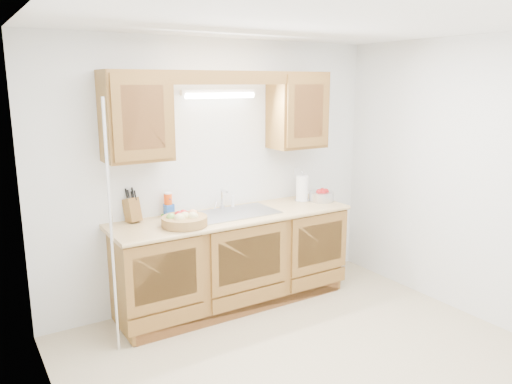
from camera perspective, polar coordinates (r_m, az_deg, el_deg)
room at (r=3.60m, az=6.58°, el=-1.31°), size 3.52×3.50×2.50m
base_cabinets at (r=4.80m, az=-2.66°, el=-7.83°), size 2.20×0.60×0.86m
countertop at (r=4.65m, az=-2.62°, el=-2.79°), size 2.30×0.63×0.04m
upper_cabinet_left at (r=4.30m, az=-13.56°, el=8.42°), size 0.55×0.33×0.75m
upper_cabinet_right at (r=5.07m, az=4.75°, el=9.29°), size 0.55×0.33×0.75m
valance at (r=4.49m, az=-2.81°, el=12.93°), size 2.20×0.05×0.12m
fluorescent_fixture at (r=4.69m, az=-4.17°, el=11.15°), size 0.76×0.08×0.08m
sink at (r=4.68m, az=-2.74°, el=-3.34°), size 0.84×0.46×0.36m
wire_shelf_pole at (r=3.95m, az=-16.20°, el=-4.23°), size 0.03×0.03×2.00m
outlet_plate at (r=5.35m, az=4.65°, el=2.16°), size 0.08×0.01×0.12m
fruit_basket at (r=4.30m, az=-8.20°, el=-3.14°), size 0.45×0.45×0.12m
knife_block at (r=4.50m, az=-13.97°, el=-1.94°), size 0.14×0.19×0.31m
orange_canister at (r=4.61m, az=-10.00°, el=-1.40°), size 0.09×0.09×0.23m
soap_bottle at (r=4.60m, az=-9.92°, el=-1.75°), size 0.08×0.09×0.18m
sponge at (r=4.64m, az=-10.01°, el=-2.63°), size 0.12×0.10×0.02m
paper_towel at (r=5.15m, az=5.29°, el=0.39°), size 0.15×0.15×0.31m
apple_bowl at (r=5.18m, az=7.51°, el=-0.42°), size 0.29×0.29×0.13m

